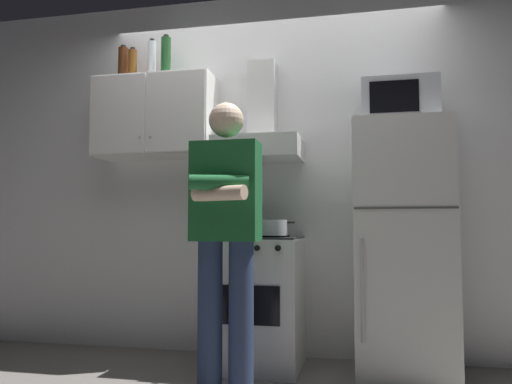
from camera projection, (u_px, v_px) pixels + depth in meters
ground_plane at (256, 378)px, 3.04m from camera, size 7.00×7.00×0.00m
back_wall_tiled at (273, 171)px, 3.72m from camera, size 4.80×0.10×2.70m
upper_cabinet at (156, 118)px, 3.70m from camera, size 0.90×0.37×0.60m
stove_oven at (256, 301)px, 3.32m from camera, size 0.60×0.62×0.87m
range_hood at (260, 133)px, 3.53m from camera, size 0.60×0.44×0.75m
refrigerator at (402, 247)px, 3.15m from camera, size 0.60×0.62×1.60m
microwave at (398, 103)px, 3.24m from camera, size 0.48×0.37×0.28m
person_standing at (225, 232)px, 2.77m from camera, size 0.38×0.33×1.64m
cooking_pot at (272, 228)px, 3.21m from camera, size 0.30×0.20×0.10m
bottle_rum_dark at (123, 65)px, 3.83m from camera, size 0.08×0.08×0.29m
bottle_vodka_clear at (152, 61)px, 3.78m from camera, size 0.07×0.07×0.32m
bottle_wine_green at (166, 58)px, 3.75m from camera, size 0.07×0.07×0.34m
bottle_beer_brown at (133, 64)px, 3.76m from camera, size 0.07×0.07×0.25m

